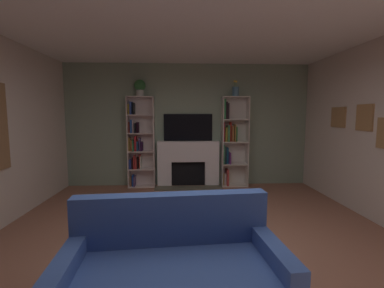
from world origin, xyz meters
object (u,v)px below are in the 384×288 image
(fireplace, at_px, (188,162))
(potted_plant, at_px, (140,87))
(tv, at_px, (188,127))
(bookshelf_right, at_px, (231,142))
(couch, at_px, (174,280))
(bookshelf_left, at_px, (139,143))
(vase_with_flowers, at_px, (236,91))

(fireplace, xyz_separation_m, potted_plant, (-1.05, -0.04, 1.69))
(tv, height_order, bookshelf_right, bookshelf_right)
(fireplace, height_order, tv, tv)
(tv, bearing_deg, couch, -93.52)
(tv, xyz_separation_m, bookshelf_left, (-1.11, -0.07, -0.35))
(fireplace, xyz_separation_m, vase_with_flowers, (1.05, -0.04, 1.60))
(bookshelf_right, bearing_deg, couch, -107.22)
(tv, distance_m, potted_plant, 1.39)
(fireplace, height_order, bookshelf_left, bookshelf_left)
(vase_with_flowers, bearing_deg, fireplace, 177.88)
(bookshelf_right, bearing_deg, vase_with_flowers, -25.82)
(vase_with_flowers, distance_m, couch, 4.52)
(fireplace, relative_size, couch, 0.83)
(bookshelf_right, bearing_deg, potted_plant, -178.99)
(tv, height_order, potted_plant, potted_plant)
(tv, bearing_deg, bookshelf_left, -176.53)
(couch, bearing_deg, bookshelf_left, 102.29)
(fireplace, bearing_deg, tv, 90.00)
(bookshelf_right, distance_m, potted_plant, 2.37)
(bookshelf_right, height_order, couch, bookshelf_right)
(bookshelf_left, bearing_deg, bookshelf_right, -0.46)
(fireplace, height_order, bookshelf_right, bookshelf_right)
(tv, relative_size, vase_with_flowers, 3.08)
(potted_plant, bearing_deg, fireplace, 2.12)
(vase_with_flowers, xyz_separation_m, couch, (-1.30, -3.92, -1.84))
(tv, relative_size, potted_plant, 3.08)
(fireplace, xyz_separation_m, bookshelf_left, (-1.11, 0.01, 0.45))
(bookshelf_right, xyz_separation_m, couch, (-1.23, -3.96, -0.71))
(tv, distance_m, bookshelf_right, 1.03)
(bookshelf_left, bearing_deg, potted_plant, -40.51)
(fireplace, distance_m, vase_with_flowers, 1.92)
(potted_plant, relative_size, vase_with_flowers, 1.00)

